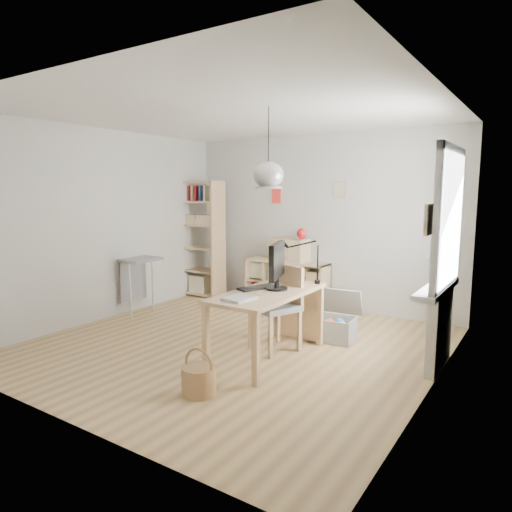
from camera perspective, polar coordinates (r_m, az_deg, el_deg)
The scene contains 20 objects.
ground at distance 5.60m, azimuth -2.58°, elevation -10.99°, with size 4.50×4.50×0.00m, color tan.
room_shell at distance 4.86m, azimuth 1.56°, elevation 10.10°, with size 4.50×4.50×4.50m.
window_unit at distance 4.97m, azimuth 23.06°, elevation 4.22°, with size 0.07×1.16×1.46m.
radiator at distance 5.17m, azimuth 21.96°, elevation -8.56°, with size 0.10×0.80×0.80m, color silver.
windowsill at distance 5.08m, azimuth 21.67°, elevation -3.84°, with size 0.22×1.20×0.06m, color silver.
desk at distance 5.00m, azimuth 1.50°, elevation -5.48°, with size 0.70×1.50×0.75m.
cube_shelf at distance 7.46m, azimuth 3.82°, elevation -3.75°, with size 1.40×0.38×0.72m.
tall_bookshelf at distance 8.00m, azimuth -6.96°, elevation 2.73°, with size 0.80×0.38×2.00m.
side_table at distance 7.02m, azimuth -14.55°, elevation -1.68°, with size 0.40×0.55×0.85m.
chair at distance 5.31m, azimuth 2.92°, elevation -5.80°, with size 0.62×0.62×0.98m.
wicker_basket at distance 4.31m, azimuth -7.16°, elevation -15.04°, with size 0.32×0.31×0.44m.
storage_chest at distance 5.83m, azimuth 9.64°, elevation -8.31°, with size 0.60×0.67×0.59m.
monitor at distance 5.02m, azimuth 2.65°, elevation -0.94°, with size 0.25×0.58×0.52m.
keyboard at distance 5.11m, azimuth 0.16°, elevation -3.98°, with size 0.17×0.45×0.02m, color black.
task_lamp at distance 5.42m, azimuth 5.33°, elevation 0.13°, with size 0.46×0.17×0.49m.
yarn_ball at distance 5.32m, azimuth 5.38°, elevation -2.86°, with size 0.15×0.15×0.15m, color #49091A.
paper_tray at distance 4.59m, azimuth -2.08°, elevation -5.34°, with size 0.24×0.30×0.03m, color silver.
drawer_chest at distance 7.29m, azimuth 4.18°, elevation 0.77°, with size 0.63×0.29×0.36m, color beige.
red_vase at distance 7.16m, azimuth 5.69°, elevation 2.77°, with size 0.14×0.14×0.17m, color maroon.
potted_plant at distance 5.39m, azimuth 22.32°, elevation -1.01°, with size 0.31×0.27×0.35m, color #2B5921.
Camera 1 is at (3.10, -4.29, 1.83)m, focal length 32.00 mm.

